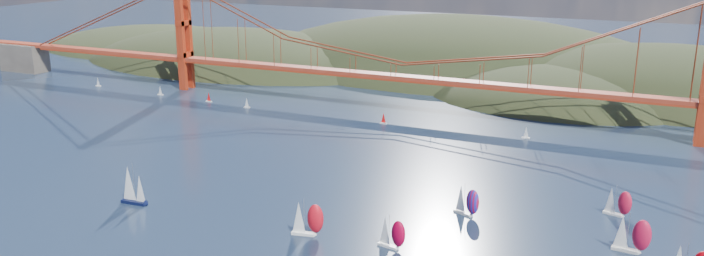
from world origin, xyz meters
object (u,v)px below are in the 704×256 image
racer_0 (307,218)px  racer_3 (617,202)px  sloop_navy (132,186)px  racer_rwb (466,200)px  racer_1 (391,232)px  racer_4 (631,234)px

racer_0 → racer_3: 87.48m
sloop_navy → racer_rwb: size_ratio=1.36×
racer_1 → racer_4: racer_4 is taller
racer_rwb → racer_1: bearing=-89.0°
racer_4 → racer_3: bearing=106.4°
sloop_navy → racer_0: size_ratio=1.25×
sloop_navy → racer_0: 57.30m
racer_0 → racer_1: bearing=-5.6°
racer_1 → racer_3: racer_1 is taller
racer_4 → racer_1: bearing=-153.0°
racer_0 → racer_4: size_ratio=0.98×
racer_3 → racer_4: (4.90, -23.48, 0.74)m
racer_1 → racer_rwb: 30.92m
sloop_navy → racer_rwb: sloop_navy is taller
racer_1 → racer_4: 59.38m
racer_0 → sloop_navy: bearing=170.7°
racer_rwb → racer_3: bearing=46.6°
racer_1 → racer_4: size_ratio=0.86×
sloop_navy → racer_0: (57.27, 1.62, -0.81)m
racer_3 → racer_0: bearing=-130.9°
racer_0 → racer_4: (77.85, 24.79, 0.12)m
sloop_navy → racer_4: bearing=7.1°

